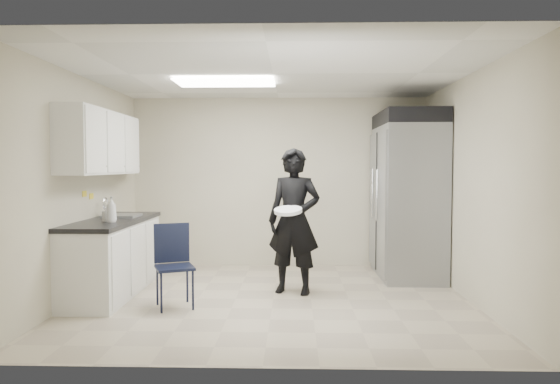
{
  "coord_description": "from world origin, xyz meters",
  "views": [
    {
      "loc": [
        0.24,
        -5.73,
        1.54
      ],
      "look_at": [
        0.07,
        0.2,
        1.24
      ],
      "focal_mm": 32.0,
      "sensor_mm": 36.0,
      "label": 1
    }
  ],
  "objects_px": {
    "lower_counter": "(113,258)",
    "commercial_fridge": "(407,202)",
    "folding_chair": "(175,267)",
    "man_tuxedo": "(294,221)"
  },
  "relations": [
    {
      "from": "lower_counter",
      "to": "folding_chair",
      "type": "distance_m",
      "value": 1.06
    },
    {
      "from": "lower_counter",
      "to": "commercial_fridge",
      "type": "distance_m",
      "value": 3.98
    },
    {
      "from": "lower_counter",
      "to": "commercial_fridge",
      "type": "relative_size",
      "value": 0.9
    },
    {
      "from": "commercial_fridge",
      "to": "man_tuxedo",
      "type": "height_order",
      "value": "commercial_fridge"
    },
    {
      "from": "folding_chair",
      "to": "man_tuxedo",
      "type": "xyz_separation_m",
      "value": [
        1.3,
        0.67,
        0.44
      ]
    },
    {
      "from": "lower_counter",
      "to": "man_tuxedo",
      "type": "bearing_deg",
      "value": 2.45
    },
    {
      "from": "lower_counter",
      "to": "man_tuxedo",
      "type": "relative_size",
      "value": 1.08
    },
    {
      "from": "commercial_fridge",
      "to": "folding_chair",
      "type": "bearing_deg",
      "value": -150.29
    },
    {
      "from": "lower_counter",
      "to": "folding_chair",
      "type": "bearing_deg",
      "value": -32.97
    },
    {
      "from": "commercial_fridge",
      "to": "folding_chair",
      "type": "xyz_separation_m",
      "value": [
        -2.89,
        -1.65,
        -0.61
      ]
    }
  ]
}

